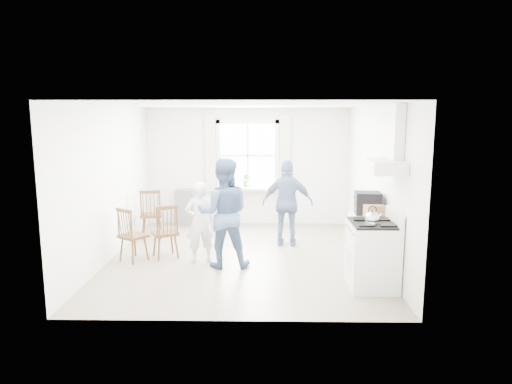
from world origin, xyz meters
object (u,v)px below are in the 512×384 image
stereo_stack (368,203)px  person_right (288,203)px  person_left (200,222)px  windsor_chair_a (151,209)px  windsor_chair_b (128,229)px  low_cabinet (366,243)px  gas_stove (372,254)px  person_mid (224,213)px  windsor_chair_c (166,226)px

stereo_stack → person_right: (-1.19, 1.31, -0.26)m
stereo_stack → person_left: (-2.69, 0.31, -0.39)m
windsor_chair_a → person_right: bearing=-9.5°
windsor_chair_a → person_right: (2.69, -0.45, 0.21)m
stereo_stack → windsor_chair_b: size_ratio=0.44×
low_cabinet → person_right: (-1.17, 1.39, 0.36)m
windsor_chair_a → person_left: bearing=-50.9°
windsor_chair_b → person_left: size_ratio=0.68×
gas_stove → person_mid: bearing=158.4°
windsor_chair_b → person_right: 2.90m
stereo_stack → person_left: 2.74m
windsor_chair_c → person_left: size_ratio=0.69×
low_cabinet → person_left: (-2.68, 0.38, 0.23)m
low_cabinet → windsor_chair_a: windsor_chair_a is taller
windsor_chair_a → person_mid: person_mid is taller
gas_stove → windsor_chair_b: gas_stove is taller
windsor_chair_c → person_mid: bearing=-19.5°
stereo_stack → person_right: bearing=132.2°
person_right → stereo_stack: bearing=137.9°
windsor_chair_b → person_left: 1.21m
gas_stove → stereo_stack: 0.98m
person_mid → gas_stove: bearing=155.4°
stereo_stack → person_mid: (-2.28, 0.09, -0.19)m
stereo_stack → windsor_chair_c: size_ratio=0.44×
person_right → windsor_chair_b: bearing=26.7°
stereo_stack → person_right: size_ratio=0.25×
low_cabinet → windsor_chair_a: bearing=154.5°
low_cabinet → person_left: person_left is taller
low_cabinet → windsor_chair_c: 3.31m
windsor_chair_b → person_right: size_ratio=0.57×
gas_stove → stereo_stack: stereo_stack is taller
windsor_chair_c → person_mid: (1.01, -0.36, 0.31)m
low_cabinet → windsor_chair_b: (-3.88, 0.36, 0.11)m
stereo_stack → windsor_chair_c: stereo_stack is taller
low_cabinet → person_mid: size_ratio=0.51×
windsor_chair_b → person_mid: (1.62, -0.19, 0.32)m
low_cabinet → windsor_chair_c: bearing=170.9°
windsor_chair_a → person_right: size_ratio=0.61×
gas_stove → windsor_chair_b: bearing=164.5°
windsor_chair_c → person_mid: size_ratio=0.53×
windsor_chair_c → person_mid: person_mid is taller
gas_stove → person_right: (-1.10, 2.09, 0.33)m
low_cabinet → windsor_chair_c: windsor_chair_c is taller
person_left → person_right: person_right is taller
low_cabinet → windsor_chair_c: (-3.27, 0.52, 0.13)m
person_right → gas_stove: bearing=123.6°
gas_stove → windsor_chair_a: gas_stove is taller
low_cabinet → person_mid: 2.31m
person_mid → windsor_chair_b: bearing=-9.8°
low_cabinet → stereo_stack: bearing=79.2°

